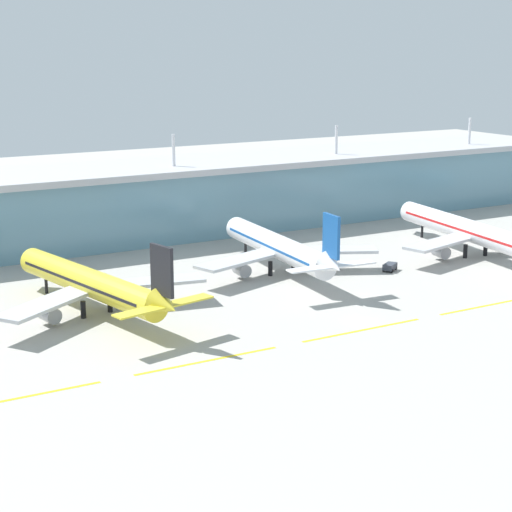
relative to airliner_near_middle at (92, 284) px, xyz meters
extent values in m
plane|color=#A8A59E|center=(45.16, -32.44, -6.44)|extent=(600.00, 600.00, 0.00)
cube|color=#6693A8|center=(45.16, 63.00, 3.15)|extent=(280.00, 28.00, 19.19)
cube|color=#B2B2B7|center=(45.16, 63.00, 13.64)|extent=(288.00, 34.00, 1.80)
cylinder|color=silver|center=(45.16, 57.40, 19.04)|extent=(0.90, 0.90, 9.00)
cylinder|color=silver|center=(101.16, 57.40, 19.04)|extent=(0.90, 0.90, 9.00)
cylinder|color=silver|center=(157.16, 57.40, 19.04)|extent=(0.90, 0.90, 9.00)
cylinder|color=yellow|center=(-0.32, 1.52, 0.06)|extent=(15.70, 49.37, 5.80)
cone|color=yellow|center=(-5.73, 27.57, 0.06)|extent=(6.21, 5.04, 5.51)
cone|color=yellow|center=(5.31, -25.52, 1.26)|extent=(6.18, 7.49, 5.72)
cube|color=black|center=(5.10, -24.54, 7.71)|extent=(1.99, 6.41, 9.50)
cube|color=yellow|center=(-0.18, -26.15, 1.06)|extent=(10.44, 5.17, 0.36)
cube|color=yellow|center=(10.59, -23.91, 1.06)|extent=(10.44, 5.17, 0.36)
cube|color=#B7BABF|center=(-11.16, -5.26, -1.25)|extent=(23.73, 18.99, 0.70)
cylinder|color=gray|center=(-10.28, -3.60, -4.04)|extent=(4.05, 5.06, 3.20)
cube|color=#B7BABF|center=(12.33, -0.37, -1.25)|extent=(24.83, 10.96, 0.70)
cylinder|color=gray|center=(10.87, 0.80, -4.04)|extent=(4.05, 5.06, 3.20)
cylinder|color=black|center=(-4.07, 19.59, -4.64)|extent=(0.70, 0.70, 3.60)
cylinder|color=black|center=(-2.84, -2.07, -4.64)|extent=(1.10, 1.10, 3.60)
cylinder|color=black|center=(3.43, -0.77, -4.64)|extent=(1.10, 1.10, 3.60)
cube|color=black|center=(-0.32, 1.52, 0.46)|extent=(14.74, 44.56, 0.60)
cylinder|color=white|center=(50.93, 10.38, 0.06)|extent=(9.38, 48.58, 5.80)
cone|color=white|center=(52.88, 36.45, 0.06)|extent=(5.79, 4.40, 5.51)
cone|color=white|center=(48.91, -16.69, 1.26)|extent=(5.41, 6.98, 5.72)
cube|color=#19519E|center=(48.98, -15.69, 7.71)|extent=(1.17, 6.43, 9.50)
cube|color=white|center=(43.46, -15.78, 1.06)|extent=(10.21, 3.94, 0.36)
cube|color=white|center=(54.43, -16.60, 1.06)|extent=(10.21, 3.94, 0.36)
cube|color=#B7BABF|center=(38.63, 6.86, -1.25)|extent=(24.93, 13.79, 0.70)
cylinder|color=gray|center=(39.94, 8.21, -4.04)|extent=(3.53, 4.73, 3.20)
cube|color=#B7BABF|center=(62.57, 5.08, -1.25)|extent=(24.53, 16.72, 0.70)
cylinder|color=gray|center=(61.48, 6.60, -4.04)|extent=(3.53, 4.73, 3.20)
cylinder|color=black|center=(52.28, 28.44, -4.64)|extent=(0.70, 0.70, 3.60)
cylinder|color=black|center=(47.51, 7.63, -4.64)|extent=(1.10, 1.10, 3.60)
cylinder|color=black|center=(53.90, 7.15, -4.64)|extent=(1.10, 1.10, 3.60)
cube|color=#19519E|center=(50.93, 10.38, 0.46)|extent=(9.06, 43.77, 0.60)
cylinder|color=white|center=(104.72, 0.20, 0.06)|extent=(13.34, 59.91, 5.80)
cone|color=white|center=(108.77, 31.77, 0.06)|extent=(5.97, 4.67, 5.51)
cube|color=#B7BABF|center=(92.25, -2.66, -1.25)|extent=(24.94, 12.66, 0.70)
cylinder|color=gray|center=(93.63, -1.38, -4.04)|extent=(3.75, 4.87, 3.20)
cylinder|color=gray|center=(115.05, -4.13, -4.04)|extent=(3.75, 4.87, 3.20)
cylinder|color=black|center=(107.57, 22.39, -4.64)|extent=(0.70, 0.70, 3.60)
cylinder|color=black|center=(101.16, -2.37, -4.64)|extent=(1.10, 1.10, 3.60)
cylinder|color=black|center=(107.51, -3.18, -4.64)|extent=(1.10, 1.10, 3.60)
cube|color=red|center=(104.72, 0.20, 0.46)|extent=(12.62, 54.00, 0.60)
cube|color=yellow|center=(-25.84, -36.82, -6.42)|extent=(28.00, 0.70, 0.04)
cube|color=yellow|center=(8.16, -36.82, -6.42)|extent=(28.00, 0.70, 0.04)
cube|color=yellow|center=(42.16, -36.82, -6.42)|extent=(28.00, 0.70, 0.04)
cube|color=yellow|center=(76.16, -36.82, -6.42)|extent=(28.00, 0.70, 0.04)
cube|color=#333842|center=(75.62, -3.12, -5.29)|extent=(5.00, 4.38, 1.40)
cylinder|color=black|center=(74.89, -4.85, -5.99)|extent=(0.95, 0.78, 0.90)
cylinder|color=black|center=(73.74, -3.03, -5.99)|extent=(0.95, 0.78, 0.90)
cylinder|color=black|center=(77.49, -3.21, -5.99)|extent=(0.95, 0.78, 0.90)
cylinder|color=black|center=(76.34, -1.38, -5.99)|extent=(0.95, 0.78, 0.90)
camera|label=1|loc=(-56.37, -166.61, 48.17)|focal=60.78mm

